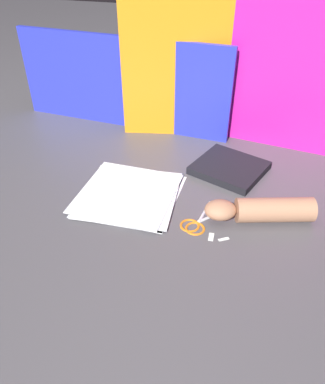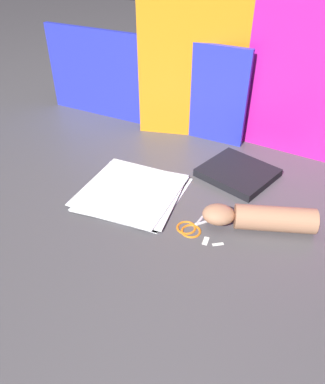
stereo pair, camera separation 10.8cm
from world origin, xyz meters
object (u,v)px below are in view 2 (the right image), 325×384
(paper_stack, at_px, (132,192))
(scissors, at_px, (194,225))
(hand_forearm, at_px, (261,217))
(book_closed, at_px, (238,173))

(paper_stack, height_order, scissors, paper_stack)
(paper_stack, xyz_separation_m, scissors, (0.23, -0.07, -0.00))
(scissors, relative_size, hand_forearm, 0.51)
(scissors, bearing_deg, paper_stack, 162.80)
(book_closed, bearing_deg, scissors, -99.83)
(paper_stack, distance_m, hand_forearm, 0.40)
(book_closed, distance_m, scissors, 0.30)
(paper_stack, relative_size, scissors, 1.93)
(paper_stack, xyz_separation_m, hand_forearm, (0.40, -0.00, 0.03))
(paper_stack, relative_size, book_closed, 1.13)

